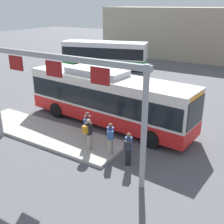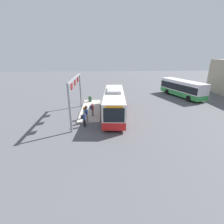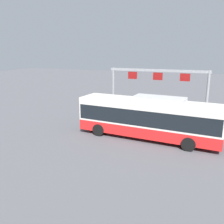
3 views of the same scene
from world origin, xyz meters
name	(u,v)px [view 2 (image 2 of 3)]	position (x,y,z in m)	size (l,w,h in m)	color
ground_plane	(114,115)	(0.00, 0.00, 0.00)	(120.00, 120.00, 0.00)	#56565B
platform_curb	(91,109)	(-2.34, -3.27, 0.08)	(10.00, 2.80, 0.16)	#B2ADA3
bus_main	(114,102)	(-0.01, 0.00, 1.81)	(11.41, 3.38, 3.46)	red
bus_background_left	(182,88)	(-9.33, 13.69, 1.78)	(10.14, 5.19, 3.10)	green
person_boarding	(86,114)	(2.41, -3.47, 1.05)	(0.54, 0.61, 1.67)	gray
person_waiting_near	(84,119)	(3.53, -3.66, 0.89)	(0.45, 0.59, 1.67)	black
person_waiting_mid	(86,111)	(1.19, -3.63, 1.05)	(0.39, 0.56, 1.67)	gray
person_waiting_far	(92,109)	(0.58, -2.88, 1.05)	(0.50, 0.60, 1.67)	slate
platform_sign_gantry	(76,88)	(0.32, -4.85, 3.76)	(9.46, 0.24, 5.20)	gray
trash_bin	(90,99)	(-6.39, -3.62, 0.61)	(0.52, 0.52, 0.90)	#2D5133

